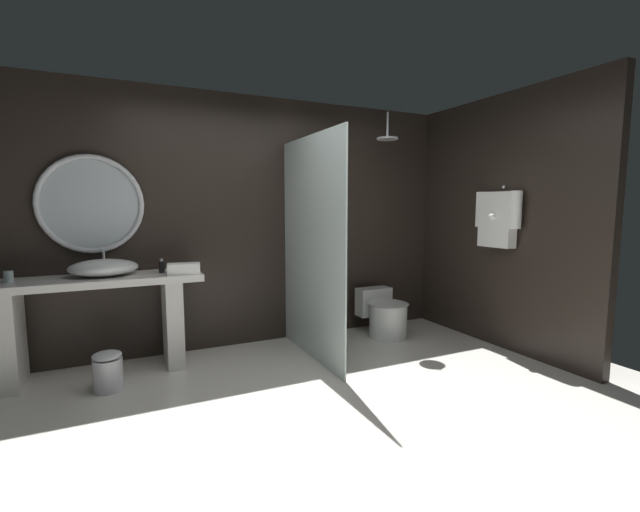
{
  "coord_description": "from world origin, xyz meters",
  "views": [
    {
      "loc": [
        -1.28,
        -2.54,
        1.48
      ],
      "look_at": [
        0.28,
        0.74,
        1.05
      ],
      "focal_mm": 24.02,
      "sensor_mm": 36.0,
      "label": 1
    }
  ],
  "objects": [
    {
      "name": "ground_plane",
      "position": [
        0.0,
        0.0,
        0.0
      ],
      "size": [
        5.76,
        5.76,
        0.0
      ],
      "primitive_type": "plane",
      "color": "silver"
    },
    {
      "name": "back_wall_panel",
      "position": [
        0.0,
        1.9,
        1.3
      ],
      "size": [
        4.8,
        0.1,
        2.6
      ],
      "primitive_type": "cube",
      "color": "black",
      "rests_on": "ground_plane"
    },
    {
      "name": "side_wall_right",
      "position": [
        2.35,
        0.76,
        1.3
      ],
      "size": [
        0.1,
        2.47,
        2.6
      ],
      "primitive_type": "cube",
      "color": "black",
      "rests_on": "ground_plane"
    },
    {
      "name": "vanity_counter",
      "position": [
        -1.47,
        1.56,
        0.55
      ],
      "size": [
        1.76,
        0.53,
        0.87
      ],
      "color": "silver",
      "rests_on": "ground_plane"
    },
    {
      "name": "vessel_sink",
      "position": [
        -1.4,
        1.6,
        0.94
      ],
      "size": [
        0.56,
        0.46,
        0.22
      ],
      "color": "white",
      "rests_on": "vanity_counter"
    },
    {
      "name": "tumbler_cup",
      "position": [
        -2.07,
        1.56,
        0.91
      ],
      "size": [
        0.07,
        0.07,
        0.09
      ],
      "primitive_type": "cylinder",
      "color": "silver",
      "rests_on": "vanity_counter"
    },
    {
      "name": "soap_dispenser",
      "position": [
        -0.92,
        1.57,
        0.92
      ],
      "size": [
        0.05,
        0.05,
        0.13
      ],
      "color": "black",
      "rests_on": "vanity_counter"
    },
    {
      "name": "round_wall_mirror",
      "position": [
        -1.47,
        1.81,
        1.49
      ],
      "size": [
        0.88,
        0.05,
        0.88
      ],
      "color": "silver"
    },
    {
      "name": "shower_glass_panel",
      "position": [
        0.4,
        1.16,
        1.06
      ],
      "size": [
        0.02,
        1.37,
        2.13
      ],
      "primitive_type": "cube",
      "color": "silver",
      "rests_on": "ground_plane"
    },
    {
      "name": "rain_shower_head",
      "position": [
        1.48,
        1.52,
        2.23
      ],
      "size": [
        0.24,
        0.24,
        0.3
      ],
      "color": "silver"
    },
    {
      "name": "hanging_bathrobe",
      "position": [
        2.21,
        0.61,
        1.36
      ],
      "size": [
        0.2,
        0.54,
        0.63
      ],
      "color": "silver"
    },
    {
      "name": "toilet",
      "position": [
        1.42,
        1.43,
        0.24
      ],
      "size": [
        0.44,
        0.64,
        0.52
      ],
      "color": "white",
      "rests_on": "ground_plane"
    },
    {
      "name": "waste_bin",
      "position": [
        -1.4,
        1.16,
        0.16
      ],
      "size": [
        0.22,
        0.22,
        0.32
      ],
      "color": "silver",
      "rests_on": "ground_plane"
    },
    {
      "name": "folded_hand_towel",
      "position": [
        -0.75,
        1.4,
        0.91
      ],
      "size": [
        0.3,
        0.19,
        0.1
      ],
      "primitive_type": "cube",
      "rotation": [
        0.0,
        0.0,
        -0.15
      ],
      "color": "white",
      "rests_on": "vanity_counter"
    }
  ]
}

